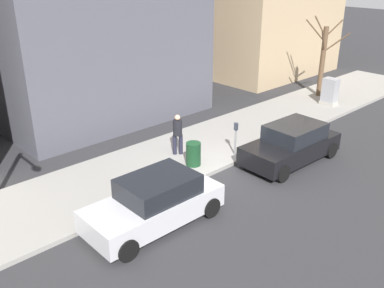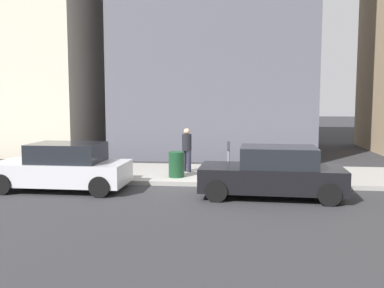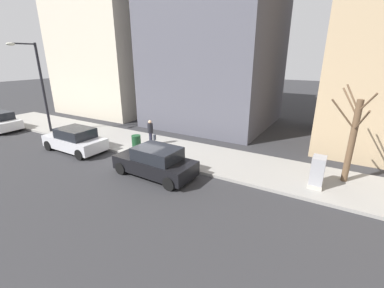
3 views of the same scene
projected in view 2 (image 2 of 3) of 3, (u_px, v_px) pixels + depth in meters
name	position (u px, v px, depth m)	size (l,w,h in m)	color
ground_plane	(195.00, 187.00, 14.28)	(120.00, 120.00, 0.00)	#2B2B2D
sidewalk	(201.00, 174.00, 16.25)	(4.00, 36.00, 0.15)	gray
parked_car_black	(273.00, 173.00, 12.69)	(2.05, 4.26, 1.52)	black
parked_car_silver	(63.00, 167.00, 13.67)	(1.95, 4.21, 1.52)	#B7B7BC
parking_meter	(229.00, 156.00, 14.50)	(0.14, 0.10, 1.35)	slate
trash_bin	(176.00, 164.00, 15.19)	(0.56, 0.56, 0.90)	#14381E
pedestrian_near_meter	(187.00, 147.00, 16.25)	(0.36, 0.36, 1.66)	#1E1E2D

